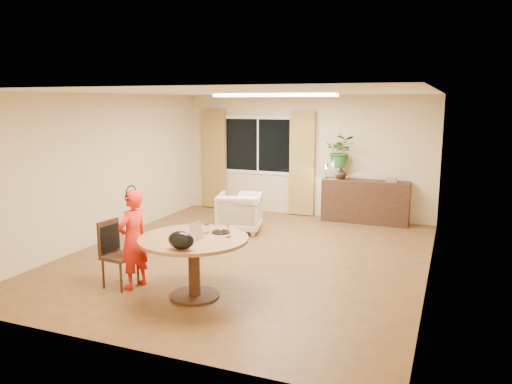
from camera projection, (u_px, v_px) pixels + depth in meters
floor at (248, 256)px, 8.03m from camera, size 6.50×6.50×0.00m
ceiling at (247, 92)px, 7.57m from camera, size 6.50×6.50×0.00m
wall_back at (306, 156)px, 10.77m from camera, size 5.50×0.00×5.50m
wall_left at (104, 168)px, 8.81m from camera, size 0.00×6.50×6.50m
wall_right at (433, 188)px, 6.80m from camera, size 0.00×6.50×6.50m
window at (258, 145)px, 11.12m from camera, size 1.70×0.03×1.30m
curtain_left at (215, 159)px, 11.50m from camera, size 0.55×0.08×2.25m
curtain_right at (302, 163)px, 10.73m from camera, size 0.55×0.08×2.25m
ceiling_panel at (274, 95)px, 8.67m from camera, size 2.20×0.35×0.05m
dining_table at (194, 250)px, 6.27m from camera, size 1.38×1.38×0.79m
dining_chair at (120, 254)px, 6.65m from camera, size 0.47×0.44×0.90m
child at (133, 239)px, 6.60m from camera, size 0.53×0.39×1.33m
laptop at (186, 229)px, 6.20m from camera, size 0.36×0.27×0.23m
tumbler at (206, 229)px, 6.44m from camera, size 0.09×0.09×0.11m
wine_glass at (228, 230)px, 6.22m from camera, size 0.07×0.07×0.18m
pot_lid at (221, 231)px, 6.45m from camera, size 0.24×0.24×0.04m
handbag at (181, 240)px, 5.71m from camera, size 0.34×0.22×0.22m
armchair at (240, 212)px, 9.53m from camera, size 0.96×0.98×0.74m
throw at (248, 194)px, 9.29m from camera, size 0.54×0.62×0.03m
sideboard at (365, 202)px, 10.21m from camera, size 1.75×0.43×0.88m
vase at (341, 173)px, 10.30m from camera, size 0.30×0.30×0.25m
bouquet at (341, 151)px, 10.23m from camera, size 0.70×0.64×0.66m
book_stack at (392, 180)px, 9.94m from camera, size 0.24×0.21×0.09m
desk_lamp at (326, 171)px, 10.36m from camera, size 0.14×0.14×0.31m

